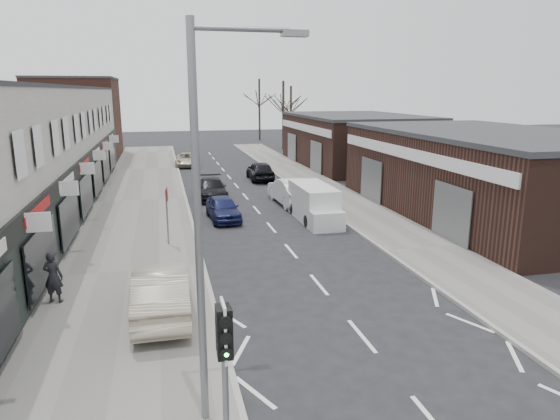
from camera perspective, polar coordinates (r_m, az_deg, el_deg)
ground at (r=13.35m, az=12.76°, el=-17.73°), size 160.00×160.00×0.00m
pavement_left at (r=32.89m, az=-15.66°, el=1.05°), size 5.50×64.00×0.12m
pavement_right at (r=34.68m, az=5.43°, el=2.11°), size 3.50×64.00×0.12m
shop_terrace_left at (r=30.94m, az=-28.86°, el=5.69°), size 8.00×41.00×7.10m
brick_block_far at (r=55.83m, az=-22.19°, el=9.55°), size 8.00×10.00×8.00m
right_unit_near at (r=30.37m, az=22.72°, el=3.71°), size 10.00×18.00×4.50m
right_unit_far at (r=47.84m, az=8.55°, el=7.79°), size 10.00×16.00×4.50m
tree_far_a at (r=60.28m, az=0.37°, el=6.93°), size 3.60×3.60×8.00m
tree_far_b at (r=66.68m, az=1.23°, el=7.55°), size 3.60×3.60×7.50m
tree_far_c at (r=71.83m, az=-2.33°, el=7.97°), size 3.60×3.60×8.50m
traffic_light at (r=9.31m, az=-6.39°, el=-15.00°), size 0.28×0.60×3.10m
street_lamp at (r=9.65m, az=-8.38°, el=0.02°), size 2.23×0.22×8.00m
warning_sign at (r=22.64m, az=-12.77°, el=1.29°), size 0.12×0.80×2.70m
white_van at (r=26.94m, az=3.94°, el=0.69°), size 1.75×4.91×1.91m
sedan_on_pavement at (r=15.85m, az=-13.45°, el=-8.99°), size 1.65×4.67×1.53m
pedestrian at (r=17.83m, az=-24.50°, el=-6.96°), size 0.73×0.59×1.74m
parked_car_left_a at (r=27.21m, az=-6.52°, el=0.21°), size 1.75×3.89×1.30m
parked_car_left_b at (r=32.79m, az=-7.80°, el=2.44°), size 1.95×4.53×1.30m
parked_car_left_c at (r=47.51m, az=-10.59°, el=5.68°), size 2.35×4.52×1.21m
parked_car_right_a at (r=30.83m, az=1.27°, el=2.18°), size 1.99×5.06×1.64m
parked_car_right_b at (r=39.30m, az=-2.28°, el=4.52°), size 1.85×4.41×1.49m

